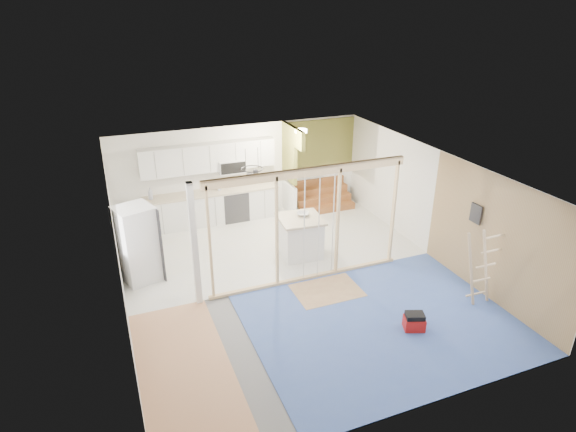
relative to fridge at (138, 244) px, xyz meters
name	(u,v)px	position (x,y,z in m)	size (l,w,h in m)	color
room	(295,228)	(3.07, -1.35, 0.44)	(7.01, 8.01, 2.61)	slate
floor_overlays	(296,279)	(3.14, -1.29, -0.85)	(7.00, 8.00, 0.03)	silver
stud_frame	(283,217)	(2.80, -1.35, 0.74)	(4.66, 0.14, 2.60)	beige
base_cabinets	(190,216)	(1.46, 2.01, -0.40)	(4.45, 2.24, 0.93)	silver
upper_cabinets	(211,158)	(2.23, 2.47, 0.96)	(3.60, 0.41, 0.85)	silver
green_partition	(312,178)	(5.12, 2.31, 0.08)	(2.25, 1.51, 2.60)	olive
pot_rack	(252,171)	(2.76, 0.54, 1.13)	(0.52, 0.52, 0.72)	black
sheathing_panel	(497,241)	(6.55, -3.35, 0.44)	(0.02, 4.00, 2.60)	tan
electrical_panel	(476,214)	(6.50, -2.75, 0.79)	(0.04, 0.30, 0.40)	#343439
ceiling_light	(301,131)	(4.47, 1.65, 1.68)	(0.32, 0.32, 0.08)	#FFEABF
fridge	(138,244)	(0.00, 0.00, 0.00)	(0.96, 0.92, 1.73)	silver
island	(300,237)	(3.67, -0.25, -0.38)	(1.08, 1.08, 0.98)	white
bowl	(303,214)	(3.78, -0.13, 0.15)	(0.29, 0.29, 0.07)	silver
soap_bottle_a	(150,193)	(0.57, 2.38, 0.23)	(0.13, 0.13, 0.33)	#9EA2B0
soap_bottle_b	(219,188)	(2.38, 2.34, 0.15)	(0.08, 0.08, 0.17)	silver
toolbox	(414,322)	(4.50, -3.72, -0.70)	(0.45, 0.39, 0.36)	#A1120E
ladder	(480,268)	(6.15, -3.45, -0.03)	(0.87, 0.14, 1.63)	tan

